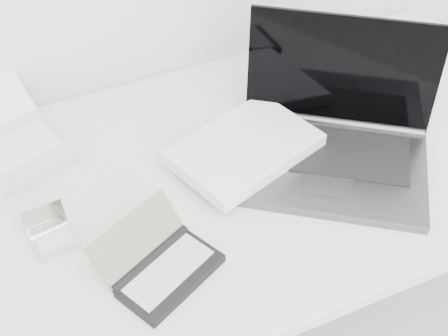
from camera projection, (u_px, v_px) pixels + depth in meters
name	position (u px, v px, depth m)	size (l,w,h in m)	color
desk	(229.00, 187.00, 1.40)	(1.60, 0.80, 0.73)	white
laptop_large	(303.00, 142.00, 1.37)	(0.61, 0.51, 0.29)	#515355
pda_silver	(52.00, 236.00, 1.22)	(0.09, 0.09, 0.07)	silver
palmtop_charcoal	(161.00, 266.00, 1.16)	(0.25, 0.23, 0.09)	black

